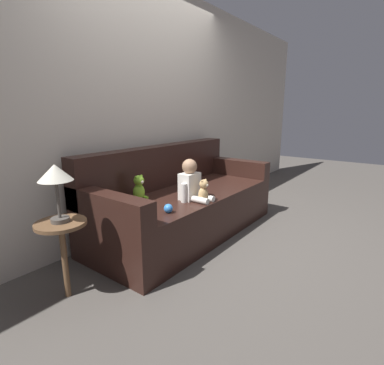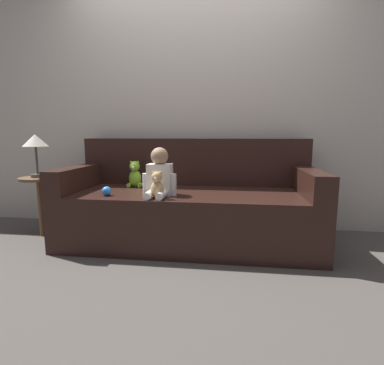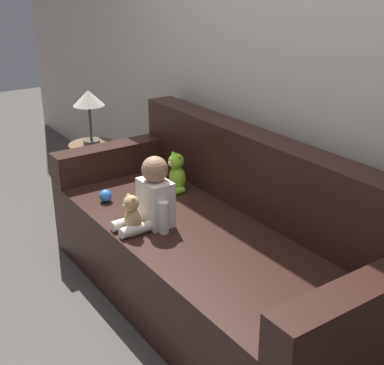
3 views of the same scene
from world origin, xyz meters
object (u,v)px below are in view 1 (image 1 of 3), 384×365
teddy_bear_brown (204,191)px  side_table (58,199)px  plush_toy_side (139,189)px  person_baby (191,183)px  toy_ball (168,208)px  couch (183,203)px

teddy_bear_brown → side_table: (-1.20, 0.32, 0.16)m
teddy_bear_brown → plush_toy_side: (-0.34, 0.49, 0.02)m
side_table → teddy_bear_brown: bearing=-15.1°
person_baby → toy_ball: bearing=-169.1°
couch → person_baby: size_ratio=5.64×
toy_ball → side_table: side_table is taller
couch → side_table: side_table is taller
toy_ball → person_baby: bearing=10.9°
couch → plush_toy_side: (-0.53, 0.09, 0.26)m
couch → teddy_bear_brown: bearing=-115.7°
plush_toy_side → toy_ball: bearing=-101.9°
couch → plush_toy_side: bearing=170.5°
teddy_bear_brown → plush_toy_side: size_ratio=0.86×
teddy_bear_brown → toy_ball: (-0.43, 0.05, -0.06)m
couch → person_baby: couch is taller
person_baby → couch: bearing=52.5°
couch → toy_ball: couch is taller
person_baby → side_table: side_table is taller
side_table → toy_ball: bearing=-19.3°
teddy_bear_brown → plush_toy_side: plush_toy_side is taller
plush_toy_side → toy_ball: (-0.09, -0.44, -0.08)m
couch → plush_toy_side: 0.60m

